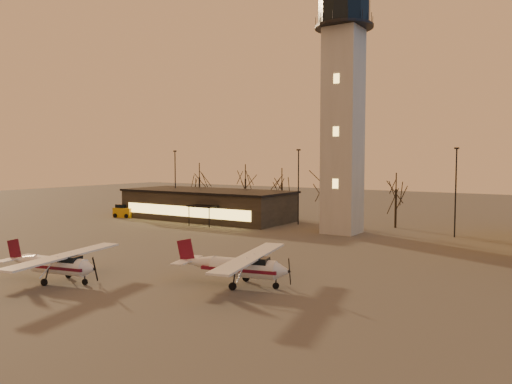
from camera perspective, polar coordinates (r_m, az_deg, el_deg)
ground at (r=35.60m, az=-9.90°, el=-10.72°), size 220.00×220.00×0.00m
control_tower at (r=60.46m, az=9.94°, el=10.85°), size 6.80×6.80×32.60m
terminal at (r=73.39m, az=-5.60°, el=-1.43°), size 25.40×12.20×4.30m
light_poles at (r=60.85m, az=10.62°, el=0.50°), size 58.50×12.25×10.14m
tree_row at (r=74.41m, az=2.85°, el=1.58°), size 37.20×9.20×8.80m
cessna_front at (r=35.22m, az=-1.22°, el=-9.03°), size 9.06×11.35×3.13m
cessna_rear at (r=38.93m, az=-21.39°, el=-8.14°), size 8.50×10.69×2.94m
service_cart at (r=78.12m, az=-14.85°, el=-2.25°), size 3.35×2.41×1.97m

